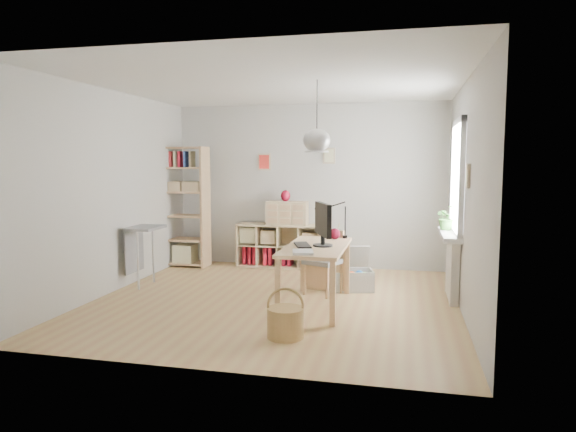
% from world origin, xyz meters
% --- Properties ---
extents(ground, '(4.50, 4.50, 0.00)m').
position_xyz_m(ground, '(0.00, 0.00, 0.00)').
color(ground, tan).
rests_on(ground, ground).
extents(room_shell, '(4.50, 4.50, 4.50)m').
position_xyz_m(room_shell, '(0.55, -0.15, 2.00)').
color(room_shell, silver).
rests_on(room_shell, ground).
extents(window_unit, '(0.07, 1.16, 1.46)m').
position_xyz_m(window_unit, '(2.23, 0.60, 1.55)').
color(window_unit, white).
rests_on(window_unit, ground).
extents(radiator, '(0.10, 0.80, 0.80)m').
position_xyz_m(radiator, '(2.19, 0.60, 0.40)').
color(radiator, silver).
rests_on(radiator, ground).
extents(windowsill, '(0.22, 1.20, 0.06)m').
position_xyz_m(windowsill, '(2.14, 0.60, 0.83)').
color(windowsill, white).
rests_on(windowsill, radiator).
extents(desk, '(0.70, 1.50, 0.75)m').
position_xyz_m(desk, '(0.55, -0.15, 0.66)').
color(desk, '#E3BB82').
rests_on(desk, ground).
extents(cube_shelf, '(1.40, 0.38, 0.72)m').
position_xyz_m(cube_shelf, '(-0.47, 2.08, 0.30)').
color(cube_shelf, tan).
rests_on(cube_shelf, ground).
extents(tall_bookshelf, '(0.80, 0.38, 2.00)m').
position_xyz_m(tall_bookshelf, '(-2.04, 1.80, 1.09)').
color(tall_bookshelf, '#E3BB82').
rests_on(tall_bookshelf, ground).
extents(side_table, '(0.40, 0.55, 0.85)m').
position_xyz_m(side_table, '(-2.04, 0.35, 0.67)').
color(side_table, gray).
rests_on(side_table, ground).
extents(chair, '(0.54, 0.54, 0.84)m').
position_xyz_m(chair, '(0.56, 0.51, 0.48)').
color(chair, gray).
rests_on(chair, ground).
extents(wicker_basket, '(0.37, 0.37, 0.51)m').
position_xyz_m(wicker_basket, '(0.44, -1.31, 0.17)').
color(wicker_basket, '#A67F4B').
rests_on(wicker_basket, ground).
extents(storage_chest, '(0.66, 0.72, 0.57)m').
position_xyz_m(storage_chest, '(0.90, 0.82, 0.19)').
color(storage_chest, silver).
rests_on(storage_chest, ground).
extents(monitor, '(0.28, 0.57, 0.52)m').
position_xyz_m(monitor, '(0.63, -0.18, 1.04)').
color(monitor, black).
rests_on(monitor, desk).
extents(keyboard, '(0.29, 0.45, 0.02)m').
position_xyz_m(keyboard, '(0.40, -0.22, 0.76)').
color(keyboard, black).
rests_on(keyboard, desk).
extents(task_lamp, '(0.42, 0.16, 0.45)m').
position_xyz_m(task_lamp, '(0.61, 0.47, 1.06)').
color(task_lamp, black).
rests_on(task_lamp, desk).
extents(yarn_ball, '(0.14, 0.14, 0.14)m').
position_xyz_m(yarn_ball, '(0.70, 0.40, 0.82)').
color(yarn_ball, '#4B0A1B').
rests_on(yarn_ball, desk).
extents(paper_tray, '(0.28, 0.32, 0.03)m').
position_xyz_m(paper_tray, '(0.49, -0.70, 0.76)').
color(paper_tray, white).
rests_on(paper_tray, desk).
extents(drawer_chest, '(0.68, 0.32, 0.38)m').
position_xyz_m(drawer_chest, '(-0.31, 2.04, 0.91)').
color(drawer_chest, tan).
rests_on(drawer_chest, cube_shelf).
extents(red_vase, '(0.16, 0.16, 0.19)m').
position_xyz_m(red_vase, '(-0.34, 2.04, 1.19)').
color(red_vase, maroon).
rests_on(red_vase, drawer_chest).
extents(potted_plant, '(0.37, 0.35, 0.33)m').
position_xyz_m(potted_plant, '(2.12, 0.84, 1.02)').
color(potted_plant, '#2C5A22').
rests_on(potted_plant, windowsill).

